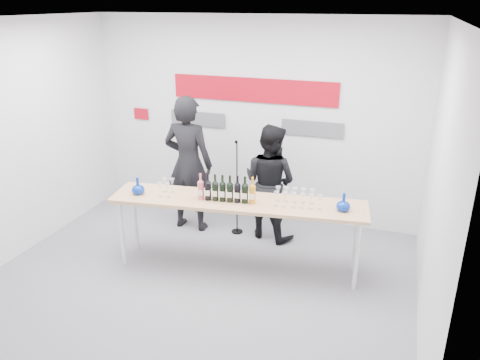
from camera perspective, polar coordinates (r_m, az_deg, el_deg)
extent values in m
plane|color=slate|center=(5.90, -4.64, -11.50)|extent=(5.00, 5.00, 0.00)
cube|color=silver|center=(7.05, 1.62, 7.34)|extent=(5.00, 0.04, 3.00)
cube|color=#A70716|center=(6.93, 1.58, 10.91)|extent=(2.50, 0.02, 0.35)
cube|color=#59595E|center=(7.35, -5.20, 7.44)|extent=(0.90, 0.02, 0.22)
cube|color=#59595E|center=(6.82, 8.80, 6.20)|extent=(0.90, 0.02, 0.22)
cube|color=#A70716|center=(7.81, -11.96, 7.89)|extent=(0.25, 0.02, 0.18)
cube|color=tan|center=(5.63, -0.34, -2.67)|extent=(3.14, 1.04, 0.04)
cylinder|color=silver|center=(6.09, -14.20, -6.25)|extent=(0.05, 0.05, 0.88)
cylinder|color=silver|center=(5.57, 14.07, -8.99)|extent=(0.05, 0.05, 0.88)
cylinder|color=silver|center=(6.42, -12.66, -4.62)|extent=(0.05, 0.05, 0.88)
cylinder|color=silver|center=(5.93, 13.95, -7.03)|extent=(0.05, 0.05, 0.88)
imported|color=black|center=(6.71, -6.30, 1.93)|extent=(0.72, 0.47, 1.98)
imported|color=black|center=(6.48, 3.63, -0.25)|extent=(0.94, 0.82, 1.64)
cylinder|color=black|center=(6.88, -0.36, -6.29)|extent=(0.16, 0.16, 0.02)
cylinder|color=black|center=(6.60, -0.37, -1.10)|extent=(0.02, 0.02, 1.36)
sphere|color=black|center=(6.34, -0.47, 4.67)|extent=(0.05, 0.05, 0.05)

